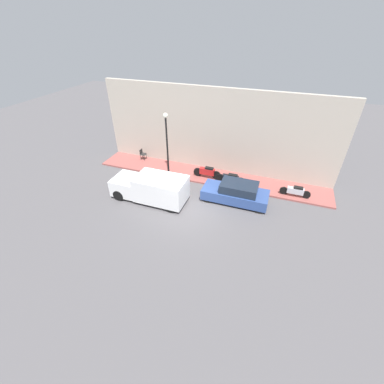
# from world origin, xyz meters

# --- Properties ---
(ground_plane) EXTENTS (60.00, 60.00, 0.00)m
(ground_plane) POSITION_xyz_m (0.00, 0.00, 0.00)
(ground_plane) COLOR #514F51
(sidewalk) EXTENTS (2.26, 16.97, 0.12)m
(sidewalk) POSITION_xyz_m (4.22, 0.00, 0.06)
(sidewalk) COLOR #934C47
(sidewalk) RESTS_ON ground_plane
(building_facade) EXTENTS (0.30, 16.97, 6.03)m
(building_facade) POSITION_xyz_m (5.50, 0.00, 3.01)
(building_facade) COLOR #B2A899
(building_facade) RESTS_ON ground_plane
(parked_car) EXTENTS (1.61, 4.09, 1.35)m
(parked_car) POSITION_xyz_m (1.88, -2.50, 0.64)
(parked_car) COLOR #2D4784
(parked_car) RESTS_ON ground_plane
(delivery_van) EXTENTS (1.86, 4.81, 1.71)m
(delivery_van) POSITION_xyz_m (0.28, 2.63, 0.88)
(delivery_van) COLOR white
(delivery_van) RESTS_ON ground_plane
(scooter_silver) EXTENTS (0.30, 1.90, 0.72)m
(scooter_silver) POSITION_xyz_m (3.57, -6.02, 0.51)
(scooter_silver) COLOR #B7B7BF
(scooter_silver) RESTS_ON sidewalk
(motorcycle_red) EXTENTS (0.30, 2.02, 0.84)m
(motorcycle_red) POSITION_xyz_m (3.87, -0.00, 0.58)
(motorcycle_red) COLOR #B21E1E
(motorcycle_red) RESTS_ON sidewalk
(motorcycle_black) EXTENTS (0.30, 2.11, 0.80)m
(motorcycle_black) POSITION_xyz_m (3.56, -1.77, 0.57)
(motorcycle_black) COLOR black
(motorcycle_black) RESTS_ON sidewalk
(streetlamp) EXTENTS (0.34, 0.34, 4.55)m
(streetlamp) POSITION_xyz_m (3.34, 2.78, 3.12)
(streetlamp) COLOR black
(streetlamp) RESTS_ON sidewalk
(cafe_chair) EXTENTS (0.40, 0.40, 0.88)m
(cafe_chair) POSITION_xyz_m (4.82, 5.74, 0.65)
(cafe_chair) COLOR #262626
(cafe_chair) RESTS_ON sidewalk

